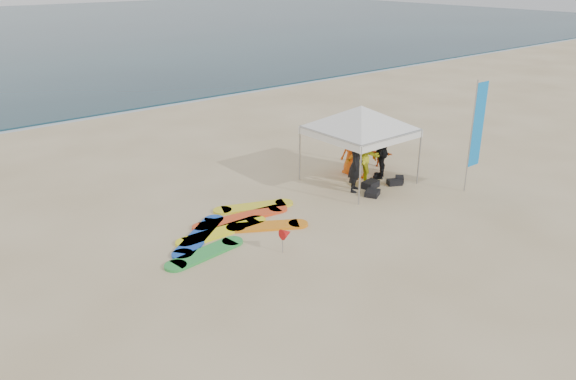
# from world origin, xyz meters

# --- Properties ---
(ground) EXTENTS (120.00, 120.00, 0.00)m
(ground) POSITION_xyz_m (0.00, 0.00, 0.00)
(ground) COLOR beige
(ground) RESTS_ON ground
(shoreline_foam) EXTENTS (160.00, 1.20, 0.01)m
(shoreline_foam) POSITION_xyz_m (0.00, 18.20, 0.00)
(shoreline_foam) COLOR silver
(shoreline_foam) RESTS_ON ground
(person_black_a) EXTENTS (0.78, 0.72, 1.78)m
(person_black_a) POSITION_xyz_m (3.11, 3.53, 0.89)
(person_black_a) COLOR black
(person_black_a) RESTS_ON ground
(person_yellow) EXTENTS (1.13, 1.07, 1.84)m
(person_yellow) POSITION_xyz_m (3.74, 3.71, 0.92)
(person_yellow) COLOR yellow
(person_yellow) RESTS_ON ground
(person_orange_a) EXTENTS (1.27, 0.98, 1.73)m
(person_orange_a) POSITION_xyz_m (4.06, 4.18, 0.86)
(person_orange_a) COLOR orange
(person_orange_a) RESTS_ON ground
(person_black_b) EXTENTS (1.16, 0.99, 1.86)m
(person_black_b) POSITION_xyz_m (4.65, 3.83, 0.93)
(person_black_b) COLOR black
(person_black_b) RESTS_ON ground
(person_orange_b) EXTENTS (0.90, 0.65, 1.72)m
(person_orange_b) POSITION_xyz_m (4.21, 4.80, 0.86)
(person_orange_b) COLOR #E85C14
(person_orange_b) RESTS_ON ground
(person_seated) EXTENTS (0.59, 0.83, 0.86)m
(person_seated) POSITION_xyz_m (5.49, 4.60, 0.43)
(person_seated) COLOR #D45012
(person_seated) RESTS_ON ground
(canopy_tent) EXTENTS (3.89, 3.89, 2.93)m
(canopy_tent) POSITION_xyz_m (3.79, 4.05, 2.55)
(canopy_tent) COLOR #A5A5A8
(canopy_tent) RESTS_ON ground
(feather_flag) EXTENTS (0.60, 0.04, 3.55)m
(feather_flag) POSITION_xyz_m (6.05, 1.29, 2.09)
(feather_flag) COLOR #A5A5A8
(feather_flag) RESTS_ON ground
(marker_pennant) EXTENTS (0.28, 0.28, 0.64)m
(marker_pennant) POSITION_xyz_m (-1.14, 1.74, 0.49)
(marker_pennant) COLOR #A5A5A8
(marker_pennant) RESTS_ON ground
(gear_pile) EXTENTS (2.09, 1.01, 0.22)m
(gear_pile) POSITION_xyz_m (3.92, 3.15, 0.10)
(gear_pile) COLOR black
(gear_pile) RESTS_ON ground
(surfboard_spread) EXTENTS (4.52, 2.57, 0.07)m
(surfboard_spread) POSITION_xyz_m (-1.47, 3.70, 0.04)
(surfboard_spread) COLOR #E8461B
(surfboard_spread) RESTS_ON ground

